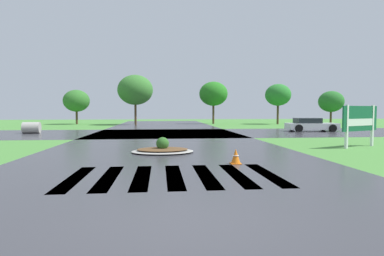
{
  "coord_description": "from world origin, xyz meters",
  "views": [
    {
      "loc": [
        -0.38,
        -4.88,
        1.85
      ],
      "look_at": [
        1.29,
        11.7,
        0.92
      ],
      "focal_mm": 29.55,
      "sensor_mm": 36.0,
      "label": 1
    }
  ],
  "objects": [
    {
      "name": "median_island",
      "position": [
        -0.29,
        8.92,
        0.14
      ],
      "size": [
        2.72,
        2.02,
        0.68
      ],
      "color": "#9E9B93",
      "rests_on": "ground"
    },
    {
      "name": "estate_billboard",
      "position": [
        9.6,
        10.01,
        1.36
      ],
      "size": [
        2.56,
        1.25,
        2.12
      ],
      "rotation": [
        0.0,
        0.0,
        3.58
      ],
      "color": "white",
      "rests_on": "ground"
    },
    {
      "name": "traffic_cone",
      "position": [
        2.21,
        5.74,
        0.25
      ],
      "size": [
        0.36,
        0.36,
        0.53
      ],
      "color": "orange",
      "rests_on": "ground"
    },
    {
      "name": "ground_plane",
      "position": [
        0.0,
        0.0,
        -0.05
      ],
      "size": [
        120.0,
        120.0,
        0.1
      ],
      "primitive_type": "cube",
      "color": "#478438"
    },
    {
      "name": "crosswalk_stripes",
      "position": [
        0.0,
        3.9,
        0.0
      ],
      "size": [
        5.85,
        3.39,
        0.01
      ],
      "color": "white",
      "rests_on": "ground"
    },
    {
      "name": "drainage_pipe_stack",
      "position": [
        -10.67,
        21.54,
        0.45
      ],
      "size": [
        1.35,
        1.02,
        0.91
      ],
      "color": "#9E9B93",
      "rests_on": "ground"
    },
    {
      "name": "background_treeline",
      "position": [
        4.29,
        36.7,
        3.87
      ],
      "size": [
        37.87,
        6.43,
        6.33
      ],
      "color": "#4C3823",
      "rests_on": "ground"
    },
    {
      "name": "car_dark_suv",
      "position": [
        12.82,
        21.74,
        0.56
      ],
      "size": [
        4.42,
        2.35,
        1.17
      ],
      "rotation": [
        0.0,
        0.0,
        -0.08
      ],
      "color": "silver",
      "rests_on": "ground"
    },
    {
      "name": "asphalt_roadway",
      "position": [
        0.0,
        10.0,
        0.0
      ],
      "size": [
        11.55,
        80.0,
        0.01
      ],
      "primitive_type": "cube",
      "color": "#35353A",
      "rests_on": "ground"
    },
    {
      "name": "asphalt_cross_road",
      "position": [
        0.0,
        20.7,
        0.0
      ],
      "size": [
        90.0,
        10.39,
        0.01
      ],
      "primitive_type": "cube",
      "color": "#35353A",
      "rests_on": "ground"
    }
  ]
}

